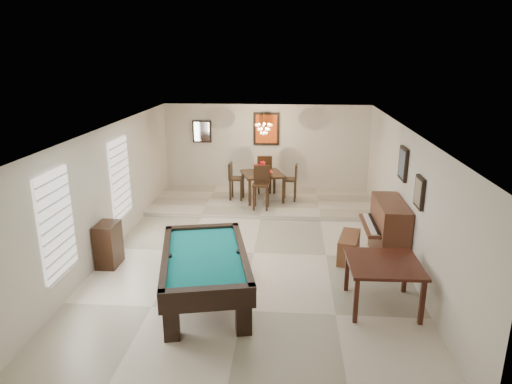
# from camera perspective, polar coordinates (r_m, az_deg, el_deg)

# --- Properties ---
(ground_plane) EXTENTS (6.00, 9.00, 0.02)m
(ground_plane) POSITION_cam_1_polar(r_m,az_deg,el_deg) (9.62, -0.28, -7.67)
(ground_plane) COLOR beige
(wall_back) EXTENTS (6.00, 0.04, 2.60)m
(wall_back) POSITION_cam_1_polar(r_m,az_deg,el_deg) (13.51, 1.30, 5.41)
(wall_back) COLOR silver
(wall_back) RESTS_ON ground_plane
(wall_front) EXTENTS (6.00, 0.04, 2.60)m
(wall_front) POSITION_cam_1_polar(r_m,az_deg,el_deg) (5.06, -4.68, -15.30)
(wall_front) COLOR silver
(wall_front) RESTS_ON ground_plane
(wall_left) EXTENTS (0.04, 9.00, 2.60)m
(wall_left) POSITION_cam_1_polar(r_m,az_deg,el_deg) (9.86, -17.94, 0.22)
(wall_left) COLOR silver
(wall_left) RESTS_ON ground_plane
(wall_right) EXTENTS (0.04, 9.00, 2.60)m
(wall_right) POSITION_cam_1_polar(r_m,az_deg,el_deg) (9.41, 18.24, -0.60)
(wall_right) COLOR silver
(wall_right) RESTS_ON ground_plane
(ceiling) EXTENTS (6.00, 9.00, 0.04)m
(ceiling) POSITION_cam_1_polar(r_m,az_deg,el_deg) (8.86, -0.31, 7.87)
(ceiling) COLOR white
(ceiling) RESTS_ON wall_back
(dining_step) EXTENTS (6.00, 2.50, 0.12)m
(dining_step) POSITION_cam_1_polar(r_m,az_deg,el_deg) (12.62, 0.94, -1.25)
(dining_step) COLOR beige
(dining_step) RESTS_ON ground_plane
(window_left_front) EXTENTS (0.06, 1.00, 1.70)m
(window_left_front) POSITION_cam_1_polar(r_m,az_deg,el_deg) (7.93, -23.68, -3.65)
(window_left_front) COLOR white
(window_left_front) RESTS_ON wall_left
(window_left_rear) EXTENTS (0.06, 1.00, 1.70)m
(window_left_rear) POSITION_cam_1_polar(r_m,az_deg,el_deg) (10.36, -16.62, 1.70)
(window_left_rear) COLOR white
(window_left_rear) RESTS_ON wall_left
(pool_table) EXTENTS (1.88, 2.75, 0.84)m
(pool_table) POSITION_cam_1_polar(r_m,az_deg,el_deg) (7.76, -6.36, -10.63)
(pool_table) COLOR black
(pool_table) RESTS_ON ground_plane
(square_table) EXTENTS (1.17, 1.17, 0.79)m
(square_table) POSITION_cam_1_polar(r_m,az_deg,el_deg) (7.84, 15.50, -11.05)
(square_table) COLOR black
(square_table) RESTS_ON ground_plane
(upright_piano) EXTENTS (0.82, 1.46, 1.22)m
(upright_piano) POSITION_cam_1_polar(r_m,az_deg,el_deg) (9.46, 15.43, -4.68)
(upright_piano) COLOR #5A2E1D
(upright_piano) RESTS_ON ground_plane
(piano_bench) EXTENTS (0.56, 0.97, 0.50)m
(piano_bench) POSITION_cam_1_polar(r_m,az_deg,el_deg) (9.44, 11.53, -6.78)
(piano_bench) COLOR brown
(piano_bench) RESTS_ON ground_plane
(apothecary_chest) EXTENTS (0.38, 0.58, 0.86)m
(apothecary_chest) POSITION_cam_1_polar(r_m,az_deg,el_deg) (9.39, -17.97, -6.26)
(apothecary_chest) COLOR black
(apothecary_chest) RESTS_ON ground_plane
(dining_table) EXTENTS (1.33, 1.33, 0.88)m
(dining_table) POSITION_cam_1_polar(r_m,az_deg,el_deg) (12.52, 0.83, 0.98)
(dining_table) COLOR black
(dining_table) RESTS_ON dining_step
(flower_vase) EXTENTS (0.13, 0.13, 0.22)m
(flower_vase) POSITION_cam_1_polar(r_m,az_deg,el_deg) (12.38, 0.84, 3.41)
(flower_vase) COLOR #B20F1A
(flower_vase) RESTS_ON dining_table
(dining_chair_south) EXTENTS (0.43, 0.43, 1.12)m
(dining_chair_south) POSITION_cam_1_polar(r_m,az_deg,el_deg) (11.72, 0.63, 0.50)
(dining_chair_south) COLOR black
(dining_chair_south) RESTS_ON dining_step
(dining_chair_north) EXTENTS (0.45, 0.45, 1.11)m
(dining_chair_north) POSITION_cam_1_polar(r_m,az_deg,el_deg) (13.17, 1.04, 2.32)
(dining_chair_north) COLOR black
(dining_chair_north) RESTS_ON dining_step
(dining_chair_west) EXTENTS (0.41, 0.41, 1.02)m
(dining_chair_west) POSITION_cam_1_polar(r_m,az_deg,el_deg) (12.54, -2.44, 1.35)
(dining_chair_west) COLOR black
(dining_chair_west) RESTS_ON dining_step
(dining_chair_east) EXTENTS (0.40, 0.40, 1.01)m
(dining_chair_east) POSITION_cam_1_polar(r_m,az_deg,el_deg) (12.49, 4.25, 1.22)
(dining_chair_east) COLOR black
(dining_chair_east) RESTS_ON dining_step
(chandelier) EXTENTS (0.44, 0.44, 0.60)m
(chandelier) POSITION_cam_1_polar(r_m,az_deg,el_deg) (12.08, 0.97, 8.37)
(chandelier) COLOR #FFE5B2
(chandelier) RESTS_ON ceiling
(back_painting) EXTENTS (0.75, 0.06, 0.95)m
(back_painting) POSITION_cam_1_polar(r_m,az_deg,el_deg) (13.37, 1.30, 7.90)
(back_painting) COLOR #D84C14
(back_painting) RESTS_ON wall_back
(back_mirror) EXTENTS (0.55, 0.06, 0.65)m
(back_mirror) POSITION_cam_1_polar(r_m,az_deg,el_deg) (13.62, -6.77, 7.53)
(back_mirror) COLOR white
(back_mirror) RESTS_ON wall_back
(right_picture_upper) EXTENTS (0.06, 0.55, 0.65)m
(right_picture_upper) POSITION_cam_1_polar(r_m,az_deg,el_deg) (9.53, 17.93, 3.39)
(right_picture_upper) COLOR slate
(right_picture_upper) RESTS_ON wall_right
(right_picture_lower) EXTENTS (0.06, 0.45, 0.55)m
(right_picture_lower) POSITION_cam_1_polar(r_m,az_deg,el_deg) (8.36, 19.76, -0.03)
(right_picture_lower) COLOR gray
(right_picture_lower) RESTS_ON wall_right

